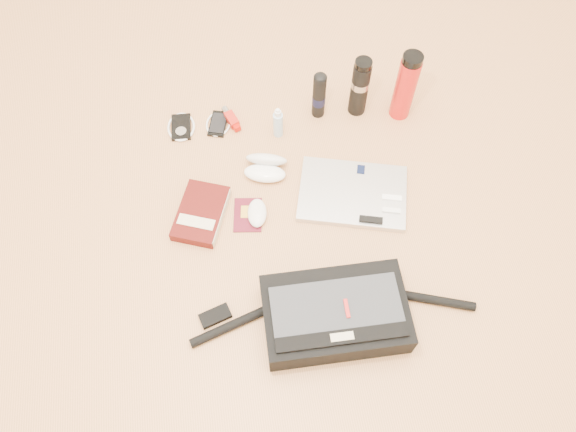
{
  "coord_description": "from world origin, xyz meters",
  "views": [
    {
      "loc": [
        -0.18,
        -0.8,
        1.59
      ],
      "look_at": [
        -0.04,
        0.04,
        0.06
      ],
      "focal_mm": 35.0,
      "sensor_mm": 36.0,
      "label": 1
    }
  ],
  "objects": [
    {
      "name": "ground",
      "position": [
        0.0,
        0.0,
        0.0
      ],
      "size": [
        4.0,
        4.0,
        0.0
      ],
      "primitive_type": "plane",
      "color": "tan",
      "rests_on": "ground"
    },
    {
      "name": "messenger_bag",
      "position": [
        0.04,
        -0.3,
        0.05
      ],
      "size": [
        0.84,
        0.27,
        0.12
      ],
      "rotation": [
        0.0,
        0.0,
        -0.03
      ],
      "color": "black",
      "rests_on": "ground"
    },
    {
      "name": "laptop",
      "position": [
        0.19,
        0.11,
        0.01
      ],
      "size": [
        0.4,
        0.33,
        0.03
      ],
      "rotation": [
        0.0,
        0.0,
        -0.29
      ],
      "color": "#BDBDC0",
      "rests_on": "ground"
    },
    {
      "name": "book",
      "position": [
        -0.31,
        0.12,
        0.02
      ],
      "size": [
        0.21,
        0.25,
        0.04
      ],
      "rotation": [
        0.0,
        0.0,
        -0.39
      ],
      "color": "#410A08",
      "rests_on": "ground"
    },
    {
      "name": "passport",
      "position": [
        -0.16,
        0.1,
        0.0
      ],
      "size": [
        0.11,
        0.14,
        0.01
      ],
      "rotation": [
        0.0,
        0.0,
        -0.16
      ],
      "color": "#530E1C",
      "rests_on": "ground"
    },
    {
      "name": "mouse",
      "position": [
        -0.13,
        0.09,
        0.02
      ],
      "size": [
        0.08,
        0.11,
        0.03
      ],
      "rotation": [
        0.0,
        0.0,
        -0.14
      ],
      "color": "white",
      "rests_on": "ground"
    },
    {
      "name": "sunglasses_case",
      "position": [
        -0.08,
        0.26,
        0.03
      ],
      "size": [
        0.17,
        0.15,
        0.08
      ],
      "rotation": [
        0.0,
        0.0,
        -0.28
      ],
      "color": "white",
      "rests_on": "ground"
    },
    {
      "name": "ipod",
      "position": [
        -0.34,
        0.49,
        0.01
      ],
      "size": [
        0.1,
        0.12,
        0.01
      ],
      "rotation": [
        0.0,
        0.0,
        -0.07
      ],
      "color": "black",
      "rests_on": "ground"
    },
    {
      "name": "phone",
      "position": [
        -0.21,
        0.48,
        0.01
      ],
      "size": [
        0.11,
        0.12,
        0.01
      ],
      "rotation": [
        0.0,
        0.0,
        -0.3
      ],
      "color": "black",
      "rests_on": "ground"
    },
    {
      "name": "inhaler",
      "position": [
        -0.17,
        0.49,
        0.01
      ],
      "size": [
        0.06,
        0.11,
        0.03
      ],
      "rotation": [
        0.0,
        0.0,
        0.34
      ],
      "color": "#AE1E14",
      "rests_on": "ground"
    },
    {
      "name": "spray_bottle",
      "position": [
        -0.01,
        0.4,
        0.06
      ],
      "size": [
        0.03,
        0.03,
        0.13
      ],
      "rotation": [
        0.0,
        0.0,
        0.02
      ],
      "color": "#A0C4E0",
      "rests_on": "ground"
    },
    {
      "name": "aerosol_can",
      "position": [
        0.15,
        0.47,
        0.1
      ],
      "size": [
        0.06,
        0.06,
        0.2
      ],
      "rotation": [
        0.0,
        0.0,
        0.29
      ],
      "color": "black",
      "rests_on": "ground"
    },
    {
      "name": "thermos_black",
      "position": [
        0.29,
        0.47,
        0.12
      ],
      "size": [
        0.07,
        0.07,
        0.24
      ],
      "rotation": [
        0.0,
        0.0,
        0.07
      ],
      "color": "black",
      "rests_on": "ground"
    },
    {
      "name": "thermos_red",
      "position": [
        0.43,
        0.43,
        0.14
      ],
      "size": [
        0.08,
        0.08,
        0.28
      ],
      "rotation": [
        0.0,
        0.0,
        0.05
      ],
      "color": "red",
      "rests_on": "ground"
    }
  ]
}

